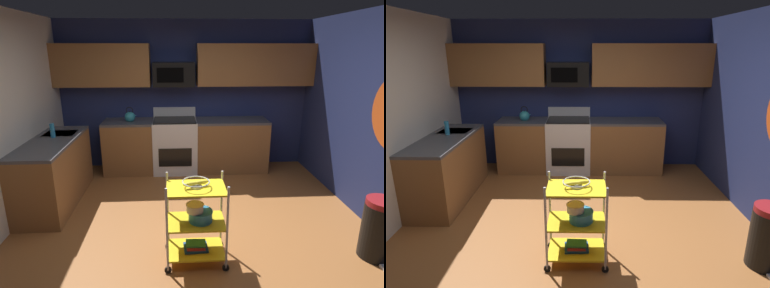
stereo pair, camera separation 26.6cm
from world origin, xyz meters
TOP-DOWN VIEW (x-y plane):
  - floor at (0.00, 0.00)m, footprint 4.40×4.80m
  - wall_back at (0.00, 2.43)m, footprint 4.52×0.06m
  - counter_run at (-0.71, 1.68)m, footprint 3.63×2.26m
  - oven_range at (-0.20, 2.10)m, footprint 0.76×0.65m
  - upper_cabinets at (0.04, 2.24)m, footprint 4.40×0.33m
  - microwave at (-0.20, 2.21)m, footprint 0.70×0.39m
  - rolling_cart at (-0.01, -0.47)m, footprint 0.65×0.41m
  - fruit_bowl at (-0.01, -0.47)m, footprint 0.27×0.27m
  - mixing_bowl_large at (0.04, -0.47)m, footprint 0.25×0.25m
  - mixing_bowl_small at (-0.02, -0.48)m, footprint 0.18×0.18m
  - book_stack at (-0.01, -0.47)m, footprint 0.26×0.19m
  - kettle at (-0.96, 2.10)m, footprint 0.21×0.18m
  - dish_soap_bottle at (-1.92, 1.12)m, footprint 0.06×0.06m
  - trash_can at (1.90, -0.52)m, footprint 0.34×0.42m

SIDE VIEW (x-z plane):
  - floor at x=0.00m, z-range -0.04..0.00m
  - book_stack at x=-0.01m, z-range 0.13..0.20m
  - trash_can at x=1.90m, z-range 0.00..0.66m
  - rolling_cart at x=-0.01m, z-range 0.00..0.91m
  - counter_run at x=-0.71m, z-range 0.00..0.92m
  - oven_range at x=-0.20m, z-range -0.07..1.03m
  - mixing_bowl_large at x=0.04m, z-range 0.46..0.58m
  - mixing_bowl_small at x=-0.02m, z-range 0.58..0.66m
  - fruit_bowl at x=-0.01m, z-range 0.84..0.91m
  - kettle at x=-0.96m, z-range 0.86..1.13m
  - dish_soap_bottle at x=-1.92m, z-range 0.92..1.12m
  - wall_back at x=0.00m, z-range 0.00..2.60m
  - microwave at x=-0.20m, z-range 1.50..1.90m
  - upper_cabinets at x=0.04m, z-range 1.50..2.20m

